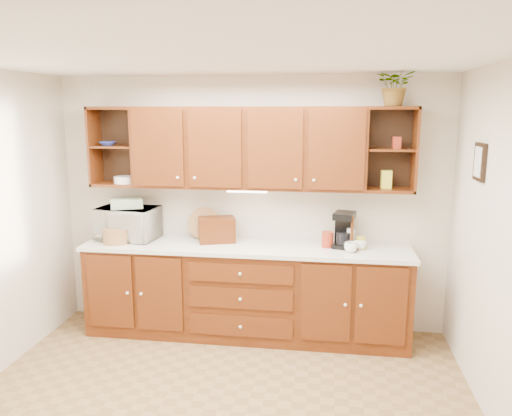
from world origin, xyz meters
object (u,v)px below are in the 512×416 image
(coffee_maker, at_px, (344,230))
(potted_plant, at_px, (396,85))
(bread_box, at_px, (217,230))
(microwave, at_px, (128,223))

(coffee_maker, distance_m, potted_plant, 1.44)
(bread_box, relative_size, potted_plant, 0.95)
(microwave, bearing_deg, potted_plant, 5.67)
(microwave, xyz_separation_m, bread_box, (0.94, 0.01, -0.04))
(microwave, relative_size, bread_box, 1.66)
(microwave, distance_m, coffee_maker, 2.21)
(microwave, relative_size, coffee_maker, 1.72)
(microwave, distance_m, bread_box, 0.94)
(microwave, bearing_deg, bread_box, 6.41)
(potted_plant, bearing_deg, coffee_maker, 178.43)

